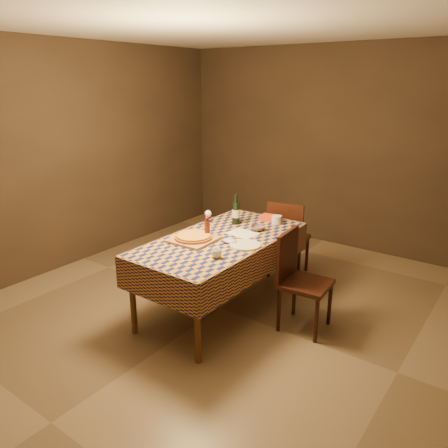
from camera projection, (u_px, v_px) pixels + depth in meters
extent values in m
plane|color=brown|center=(221.00, 308.00, 4.48)|extent=(5.00, 5.00, 0.00)
plane|color=white|center=(220.00, 20.00, 3.63)|extent=(5.00, 5.00, 0.00)
cube|color=#34271D|center=(329.00, 148.00, 5.97)|extent=(4.50, 0.10, 2.70)
cube|color=#34271D|center=(73.00, 156.00, 5.32)|extent=(0.10, 5.00, 2.70)
cylinder|color=brown|center=(133.00, 296.00, 3.93)|extent=(0.06, 0.06, 0.75)
cylinder|color=brown|center=(198.00, 322.00, 3.51)|extent=(0.06, 0.06, 0.75)
cylinder|color=brown|center=(237.00, 243.00, 5.21)|extent=(0.06, 0.06, 0.75)
cylinder|color=brown|center=(294.00, 258.00, 4.78)|extent=(0.06, 0.06, 0.75)
cube|color=brown|center=(221.00, 241.00, 4.24)|extent=(0.90, 1.80, 0.03)
cube|color=brown|center=(221.00, 239.00, 4.24)|extent=(0.92, 1.82, 0.02)
cube|color=brown|center=(155.00, 286.00, 3.58)|extent=(0.94, 0.01, 0.30)
cube|color=brown|center=(269.00, 228.00, 4.98)|extent=(0.94, 0.01, 0.30)
cube|color=brown|center=(185.00, 243.00, 4.54)|extent=(0.01, 1.84, 0.30)
cube|color=brown|center=(261.00, 263.00, 4.02)|extent=(0.01, 1.84, 0.30)
cube|color=#A6794E|center=(193.00, 239.00, 4.16)|extent=(0.41, 0.41, 0.03)
cylinder|color=#904918|center=(193.00, 237.00, 4.15)|extent=(0.46, 0.46, 0.02)
cylinder|color=orange|center=(193.00, 235.00, 4.15)|extent=(0.41, 0.41, 0.02)
cylinder|color=#521813|center=(207.00, 229.00, 4.19)|extent=(0.07, 0.07, 0.19)
sphere|color=#521813|center=(207.00, 218.00, 4.16)|extent=(0.04, 0.04, 0.04)
imported|color=#644C54|center=(258.00, 228.00, 4.45)|extent=(0.15, 0.15, 0.04)
cylinder|color=silver|center=(208.00, 223.00, 4.67)|extent=(0.07, 0.07, 0.00)
cylinder|color=silver|center=(208.00, 220.00, 4.66)|extent=(0.01, 0.01, 0.07)
sphere|color=silver|center=(208.00, 214.00, 4.64)|extent=(0.07, 0.07, 0.07)
ellipsoid|color=#3D070E|center=(208.00, 214.00, 4.64)|extent=(0.05, 0.05, 0.03)
cylinder|color=black|center=(236.00, 213.00, 4.62)|extent=(0.08, 0.08, 0.24)
cylinder|color=black|center=(236.00, 198.00, 4.57)|extent=(0.03, 0.03, 0.10)
cylinder|color=beige|center=(236.00, 213.00, 4.62)|extent=(0.09, 0.09, 0.09)
cylinder|color=silver|center=(277.00, 220.00, 4.65)|extent=(0.13, 0.13, 0.09)
cube|color=#D4441C|center=(271.00, 218.00, 4.76)|extent=(0.24, 0.18, 0.05)
cylinder|color=silver|center=(245.00, 245.00, 4.03)|extent=(0.38, 0.38, 0.02)
imported|color=silver|center=(216.00, 254.00, 3.76)|extent=(0.12, 0.12, 0.07)
cube|color=white|center=(242.00, 233.00, 4.36)|extent=(0.31, 0.25, 0.00)
ellipsoid|color=#ADB7DE|center=(230.00, 241.00, 4.10)|extent=(0.15, 0.11, 0.04)
cube|color=black|center=(289.00, 239.00, 5.15)|extent=(0.49, 0.49, 0.04)
cube|color=black|center=(285.00, 223.00, 4.90)|extent=(0.42, 0.11, 0.46)
cylinder|color=black|center=(307.00, 254.00, 5.30)|extent=(0.04, 0.04, 0.43)
cylinder|color=black|center=(279.00, 250.00, 5.45)|extent=(0.04, 0.04, 0.43)
cylinder|color=black|center=(299.00, 265.00, 4.99)|extent=(0.04, 0.04, 0.43)
cylinder|color=black|center=(269.00, 260.00, 5.14)|extent=(0.04, 0.04, 0.43)
cube|color=black|center=(306.00, 284.00, 4.00)|extent=(0.45, 0.45, 0.04)
cube|color=black|center=(287.00, 254.00, 4.02)|extent=(0.07, 0.42, 0.46)
cylinder|color=black|center=(316.00, 321.00, 3.83)|extent=(0.04, 0.04, 0.43)
cylinder|color=black|center=(330.00, 304.00, 4.12)|extent=(0.04, 0.04, 0.43)
cylinder|color=black|center=(279.00, 310.00, 4.01)|extent=(0.04, 0.04, 0.43)
cylinder|color=black|center=(294.00, 295.00, 4.30)|extent=(0.04, 0.04, 0.43)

